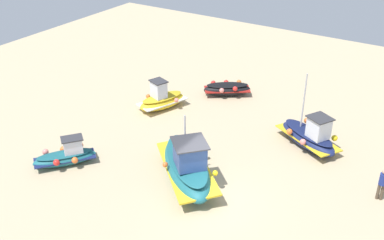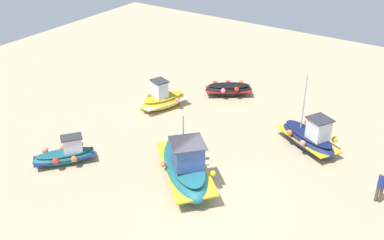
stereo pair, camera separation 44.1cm
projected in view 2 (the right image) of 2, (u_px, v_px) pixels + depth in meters
name	position (u px, v px, depth m)	size (l,w,h in m)	color
ground_plane	(206.00, 198.00, 20.74)	(50.32, 50.32, 0.00)	tan
fishing_boat_0	(163.00, 99.00, 28.37)	(2.30, 3.36, 1.89)	gold
fishing_boat_1	(229.00, 89.00, 29.97)	(3.08, 2.60, 0.90)	black
fishing_boat_2	(65.00, 155.00, 23.08)	(2.71, 3.07, 1.44)	#1E6670
fishing_boat_3	(185.00, 166.00, 21.61)	(5.16, 4.98, 3.33)	#1E6670
fishing_boat_4	(309.00, 137.00, 24.24)	(4.03, 3.09, 3.93)	navy
person_walking	(381.00, 185.00, 20.12)	(0.32, 0.32, 1.57)	brown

